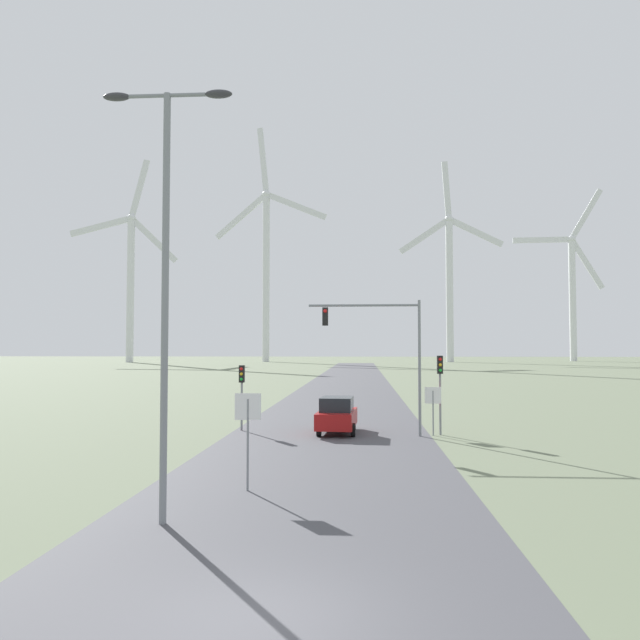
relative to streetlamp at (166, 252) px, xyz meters
name	(u,v)px	position (x,y,z in m)	size (l,w,h in m)	color
ground_plane	(259,619)	(3.25, -5.17, -6.70)	(600.00, 600.00, 0.00)	#667056
road_surface	(344,394)	(3.25, 42.83, -6.70)	(10.00, 240.00, 0.01)	#47474C
streetlamp	(166,252)	(0.00, 0.00, 0.00)	(3.33, 0.32, 10.79)	gray
stop_sign_near	(248,422)	(1.44, 3.63, -4.65)	(0.81, 0.07, 2.93)	gray
stop_sign_far	(433,402)	(8.39, 15.95, -5.04)	(0.81, 0.07, 2.38)	gray
traffic_light_post_near_left	(242,383)	(-1.39, 17.21, -4.20)	(0.28, 0.34, 3.40)	gray
traffic_light_post_near_right	(440,377)	(8.77, 16.21, -3.82)	(0.28, 0.34, 3.92)	gray
traffic_light_mast_overhead	(381,338)	(5.86, 15.66, -1.90)	(5.52, 0.35, 6.67)	gray
car_approaching	(337,415)	(3.62, 16.52, -5.79)	(2.04, 4.20, 1.83)	maroon
wind_turbine_far_left	(131,273)	(-64.71, 167.76, 20.29)	(31.65, 5.73, 61.79)	silver
wind_turbine_left	(266,259)	(-25.05, 178.07, 25.67)	(36.84, 10.44, 74.40)	silver
wind_turbine_center	(449,274)	(31.82, 177.23, 20.38)	(32.04, 2.60, 61.98)	silver
wind_turbine_right	(572,284)	(73.97, 193.58, 18.45)	(28.96, 2.60, 56.77)	silver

